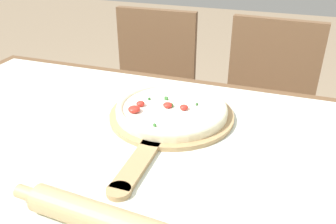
% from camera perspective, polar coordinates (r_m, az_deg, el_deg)
% --- Properties ---
extents(dining_table, '(1.46, 0.83, 0.76)m').
position_cam_1_polar(dining_table, '(0.92, -3.78, -10.68)').
color(dining_table, brown).
rests_on(dining_table, ground_plane).
extents(towel_cloth, '(1.38, 0.75, 0.00)m').
position_cam_1_polar(towel_cloth, '(0.86, -4.02, -4.83)').
color(towel_cloth, silver).
rests_on(towel_cloth, dining_table).
extents(pizza_peel, '(0.33, 0.51, 0.01)m').
position_cam_1_polar(pizza_peel, '(0.94, 0.16, -1.08)').
color(pizza_peel, tan).
rests_on(pizza_peel, towel_cloth).
extents(pizza, '(0.30, 0.30, 0.03)m').
position_cam_1_polar(pizza, '(0.95, 0.56, 0.54)').
color(pizza, beige).
rests_on(pizza, pizza_peel).
extents(chair_left, '(0.40, 0.40, 0.88)m').
position_cam_1_polar(chair_left, '(1.70, -2.78, 3.13)').
color(chair_left, brown).
rests_on(chair_left, ground_plane).
extents(chair_right, '(0.42, 0.42, 0.88)m').
position_cam_1_polar(chair_right, '(1.60, 15.31, 0.36)').
color(chair_right, brown).
rests_on(chair_right, ground_plane).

